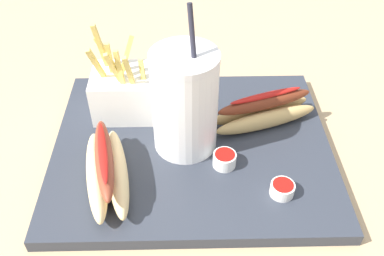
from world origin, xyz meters
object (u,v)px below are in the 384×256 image
soda_cup (185,102)px  ketchup_cup_2 (282,188)px  fries_basket (124,92)px  ketchup_cup_3 (225,159)px  hot_dog_2 (106,170)px  ketchup_cup_1 (189,102)px  hot_dog_1 (264,111)px

soda_cup → ketchup_cup_2: size_ratio=6.84×
fries_basket → ketchup_cup_3: (0.15, -0.13, -0.03)m
ketchup_cup_2 → ketchup_cup_3: bearing=143.5°
soda_cup → fries_basket: bearing=141.0°
hot_dog_2 → ketchup_cup_3: hot_dog_2 is taller
fries_basket → ketchup_cup_1: size_ratio=4.41×
soda_cup → hot_dog_2: size_ratio=1.31×
hot_dog_1 → ketchup_cup_2: (0.01, -0.15, -0.01)m
hot_dog_1 → ketchup_cup_3: hot_dog_1 is taller
fries_basket → ketchup_cup_1: fries_basket is taller
hot_dog_2 → ketchup_cup_1: hot_dog_2 is taller
ketchup_cup_2 → ketchup_cup_3: (-0.07, 0.06, 0.00)m
soda_cup → ketchup_cup_1: size_ratio=6.66×
hot_dog_2 → ketchup_cup_3: size_ratio=5.10×
soda_cup → ketchup_cup_3: soda_cup is taller
soda_cup → fries_basket: soda_cup is taller
ketchup_cup_1 → soda_cup: bearing=-94.6°
ketchup_cup_3 → ketchup_cup_1: bearing=109.8°
hot_dog_2 → ketchup_cup_2: 0.24m
fries_basket → ketchup_cup_1: bearing=4.6°
soda_cup → hot_dog_2: 0.15m
ketchup_cup_1 → ketchup_cup_3: (0.05, -0.14, 0.00)m
hot_dog_2 → ketchup_cup_1: (0.12, 0.17, -0.02)m
ketchup_cup_1 → ketchup_cup_3: bearing=-70.2°
soda_cup → ketchup_cup_1: soda_cup is taller
fries_basket → hot_dog_1: fries_basket is taller
fries_basket → ketchup_cup_3: fries_basket is taller
ketchup_cup_1 → hot_dog_2: bearing=-124.8°
soda_cup → hot_dog_2: soda_cup is taller
hot_dog_2 → ketchup_cup_3: (0.17, 0.03, -0.01)m
fries_basket → ketchup_cup_1: 0.11m
fries_basket → ketchup_cup_3: 0.20m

